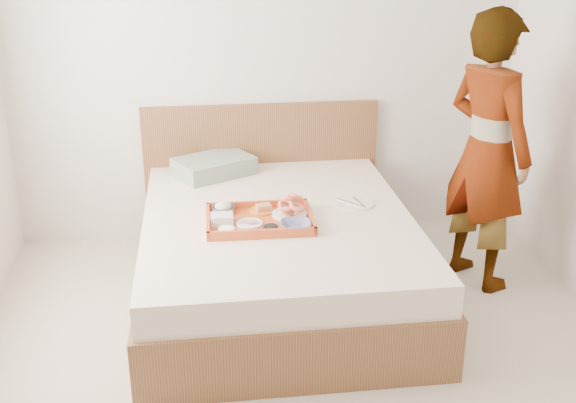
{
  "coord_description": "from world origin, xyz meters",
  "views": [
    {
      "loc": [
        -0.48,
        -2.75,
        2.13
      ],
      "look_at": [
        0.0,
        0.9,
        0.65
      ],
      "focal_mm": 43.78,
      "sensor_mm": 36.0,
      "label": 1
    }
  ],
  "objects_px": {
    "tray": "(260,219)",
    "dinner_plate": "(354,204)",
    "person": "(487,152)",
    "bed": "(278,255)"
  },
  "relations": [
    {
      "from": "bed",
      "to": "tray",
      "type": "distance_m",
      "value": 0.33
    },
    {
      "from": "tray",
      "to": "person",
      "type": "relative_size",
      "value": 0.35
    },
    {
      "from": "bed",
      "to": "tray",
      "type": "xyz_separation_m",
      "value": [
        -0.11,
        -0.11,
        0.29
      ]
    },
    {
      "from": "bed",
      "to": "dinner_plate",
      "type": "height_order",
      "value": "dinner_plate"
    },
    {
      "from": "tray",
      "to": "dinner_plate",
      "type": "height_order",
      "value": "tray"
    },
    {
      "from": "bed",
      "to": "dinner_plate",
      "type": "distance_m",
      "value": 0.56
    },
    {
      "from": "tray",
      "to": "dinner_plate",
      "type": "xyz_separation_m",
      "value": [
        0.59,
        0.21,
        -0.02
      ]
    },
    {
      "from": "tray",
      "to": "person",
      "type": "xyz_separation_m",
      "value": [
        1.39,
        0.17,
        0.29
      ]
    },
    {
      "from": "dinner_plate",
      "to": "person",
      "type": "distance_m",
      "value": 0.85
    },
    {
      "from": "bed",
      "to": "person",
      "type": "distance_m",
      "value": 1.4
    }
  ]
}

